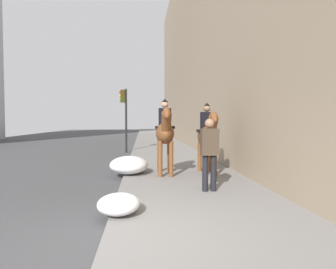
# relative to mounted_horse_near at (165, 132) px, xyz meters

# --- Properties ---
(sidewalk_slab) EXTENTS (120.00, 3.62, 0.12)m
(sidewalk_slab) POSITION_rel_mounted_horse_near_xyz_m (-5.06, -0.54, -1.37)
(sidewalk_slab) COLOR slate
(sidewalk_slab) RESTS_ON ground
(mounted_horse_near) EXTENTS (2.15, 0.61, 2.33)m
(mounted_horse_near) POSITION_rel_mounted_horse_near_xyz_m (0.00, 0.00, 0.00)
(mounted_horse_near) COLOR brown
(mounted_horse_near) RESTS_ON sidewalk_slab
(mounted_horse_far) EXTENTS (2.15, 0.61, 2.22)m
(mounted_horse_far) POSITION_rel_mounted_horse_near_xyz_m (0.05, -1.33, -0.10)
(mounted_horse_far) COLOR brown
(mounted_horse_far) RESTS_ON sidewalk_slab
(pedestrian_greeting) EXTENTS (0.27, 0.41, 1.70)m
(pedestrian_greeting) POSITION_rel_mounted_horse_near_xyz_m (-2.28, -0.87, -0.33)
(pedestrian_greeting) COLOR black
(pedestrian_greeting) RESTS_ON sidewalk_slab
(traffic_light_near_curb) EXTENTS (0.20, 0.44, 3.55)m
(traffic_light_near_curb) POSITION_rel_mounted_horse_near_xyz_m (7.80, 1.68, 0.96)
(traffic_light_near_curb) COLOR black
(traffic_light_near_curb) RESTS_ON ground
(snow_pile_near) EXTENTS (0.98, 0.75, 0.34)m
(snow_pile_near) POSITION_rel_mounted_horse_near_xyz_m (-3.84, 1.12, -1.14)
(snow_pile_near) COLOR white
(snow_pile_near) RESTS_ON sidewalk_slab
(snow_pile_far) EXTENTS (1.55, 1.20, 0.54)m
(snow_pile_far) POSITION_rel_mounted_horse_near_xyz_m (0.31, 1.12, -1.04)
(snow_pile_far) COLOR white
(snow_pile_far) RESTS_ON sidewalk_slab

